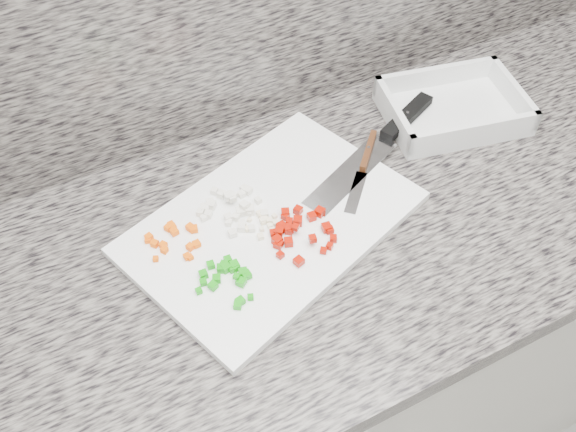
% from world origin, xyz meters
% --- Properties ---
extents(cabinet, '(3.92, 0.62, 0.86)m').
position_xyz_m(cabinet, '(0.00, 1.44, 0.43)').
color(cabinet, silver).
rests_on(cabinet, ground).
extents(countertop, '(3.96, 0.64, 0.04)m').
position_xyz_m(countertop, '(0.00, 1.44, 0.88)').
color(countertop, '#67615B').
rests_on(countertop, cabinet).
extents(cutting_board, '(0.53, 0.44, 0.02)m').
position_xyz_m(cutting_board, '(-0.04, 1.48, 0.91)').
color(cutting_board, white).
rests_on(cutting_board, countertop).
extents(carrot_pile, '(0.09, 0.09, 0.01)m').
position_xyz_m(carrot_pile, '(-0.20, 1.51, 0.92)').
color(carrot_pile, '#FA5C05').
rests_on(carrot_pile, cutting_board).
extents(onion_pile, '(0.11, 0.12, 0.02)m').
position_xyz_m(onion_pile, '(-0.09, 1.52, 0.92)').
color(onion_pile, white).
rests_on(onion_pile, cutting_board).
extents(green_pepper_pile, '(0.09, 0.10, 0.02)m').
position_xyz_m(green_pepper_pile, '(-0.15, 1.40, 0.92)').
color(green_pepper_pile, '#13970D').
rests_on(green_pepper_pile, cutting_board).
extents(red_pepper_pile, '(0.11, 0.11, 0.02)m').
position_xyz_m(red_pepper_pile, '(-0.02, 1.43, 0.92)').
color(red_pepper_pile, '#9E0F02').
rests_on(red_pepper_pile, cutting_board).
extents(garlic_pile, '(0.06, 0.05, 0.01)m').
position_xyz_m(garlic_pile, '(-0.06, 1.47, 0.92)').
color(garlic_pile, '#FAEAC1').
rests_on(garlic_pile, cutting_board).
extents(chef_knife, '(0.35, 0.18, 0.02)m').
position_xyz_m(chef_knife, '(0.24, 1.56, 0.92)').
color(chef_knife, silver).
rests_on(chef_knife, cutting_board).
extents(paring_knife, '(0.15, 0.15, 0.02)m').
position_xyz_m(paring_knife, '(0.16, 1.52, 0.92)').
color(paring_knife, silver).
rests_on(paring_knife, cutting_board).
extents(tray, '(0.29, 0.24, 0.05)m').
position_xyz_m(tray, '(0.39, 1.56, 0.92)').
color(tray, silver).
rests_on(tray, countertop).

